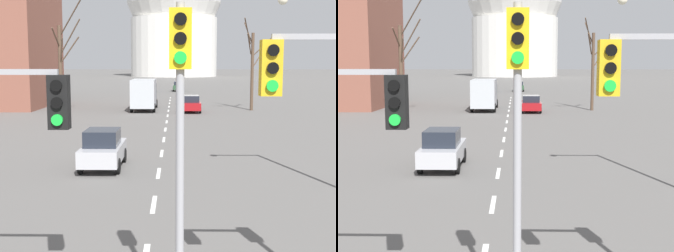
% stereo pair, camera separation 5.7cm
% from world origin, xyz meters
% --- Properties ---
extents(lane_stripe_2, '(0.16, 2.00, 0.01)m').
position_xyz_m(lane_stripe_2, '(0.00, 12.79, 0.00)').
color(lane_stripe_2, silver).
rests_on(lane_stripe_2, ground_plane).
extents(lane_stripe_3, '(0.16, 2.00, 0.01)m').
position_xyz_m(lane_stripe_3, '(0.00, 17.29, 0.00)').
color(lane_stripe_3, silver).
rests_on(lane_stripe_3, ground_plane).
extents(lane_stripe_4, '(0.16, 2.00, 0.01)m').
position_xyz_m(lane_stripe_4, '(0.00, 21.79, 0.00)').
color(lane_stripe_4, silver).
rests_on(lane_stripe_4, ground_plane).
extents(lane_stripe_5, '(0.16, 2.00, 0.01)m').
position_xyz_m(lane_stripe_5, '(0.00, 26.29, 0.00)').
color(lane_stripe_5, silver).
rests_on(lane_stripe_5, ground_plane).
extents(lane_stripe_6, '(0.16, 2.00, 0.01)m').
position_xyz_m(lane_stripe_6, '(0.00, 30.79, 0.00)').
color(lane_stripe_6, silver).
rests_on(lane_stripe_6, ground_plane).
extents(lane_stripe_7, '(0.16, 2.00, 0.01)m').
position_xyz_m(lane_stripe_7, '(0.00, 35.29, 0.00)').
color(lane_stripe_7, silver).
rests_on(lane_stripe_7, ground_plane).
extents(lane_stripe_8, '(0.16, 2.00, 0.01)m').
position_xyz_m(lane_stripe_8, '(0.00, 39.79, 0.00)').
color(lane_stripe_8, silver).
rests_on(lane_stripe_8, ground_plane).
extents(lane_stripe_9, '(0.16, 2.00, 0.01)m').
position_xyz_m(lane_stripe_9, '(0.00, 44.29, 0.00)').
color(lane_stripe_9, silver).
rests_on(lane_stripe_9, ground_plane).
extents(lane_stripe_10, '(0.16, 2.00, 0.01)m').
position_xyz_m(lane_stripe_10, '(0.00, 48.79, 0.00)').
color(lane_stripe_10, silver).
rests_on(lane_stripe_10, ground_plane).
extents(lane_stripe_11, '(0.16, 2.00, 0.01)m').
position_xyz_m(lane_stripe_11, '(0.00, 53.29, 0.00)').
color(lane_stripe_11, silver).
rests_on(lane_stripe_11, ground_plane).
extents(lane_stripe_12, '(0.16, 2.00, 0.01)m').
position_xyz_m(lane_stripe_12, '(0.00, 57.79, 0.00)').
color(lane_stripe_12, silver).
rests_on(lane_stripe_12, ground_plane).
extents(lane_stripe_13, '(0.16, 2.00, 0.01)m').
position_xyz_m(lane_stripe_13, '(0.00, 62.29, 0.00)').
color(lane_stripe_13, silver).
rests_on(lane_stripe_13, ground_plane).
extents(traffic_signal_centre_tall, '(0.36, 0.34, 5.66)m').
position_xyz_m(traffic_signal_centre_tall, '(0.80, 5.19, 3.92)').
color(traffic_signal_centre_tall, '#9E9EA3').
rests_on(traffic_signal_centre_tall, ground_plane).
extents(traffic_signal_near_right, '(2.09, 0.34, 5.39)m').
position_xyz_m(traffic_signal_near_right, '(3.51, 5.71, 4.09)').
color(traffic_signal_near_right, '#9E9EA3').
rests_on(traffic_signal_near_right, ground_plane).
extents(street_lamp_right, '(2.57, 0.36, 7.16)m').
position_xyz_m(street_lamp_right, '(6.38, 15.00, 4.52)').
color(street_lamp_right, '#9E9EA3').
rests_on(street_lamp_right, ground_plane).
extents(sedan_near_left, '(1.86, 4.15, 1.60)m').
position_xyz_m(sedan_near_left, '(-3.53, 76.91, 0.82)').
color(sedan_near_left, navy).
rests_on(sedan_near_left, ground_plane).
extents(sedan_near_right, '(1.78, 3.88, 1.78)m').
position_xyz_m(sedan_near_right, '(-2.54, 18.28, 0.88)').
color(sedan_near_right, '#B7B7BC').
rests_on(sedan_near_right, ground_plane).
extents(sedan_mid_centre, '(1.79, 4.13, 1.71)m').
position_xyz_m(sedan_mid_centre, '(1.15, 78.05, 0.86)').
color(sedan_mid_centre, '#2D4C33').
rests_on(sedan_mid_centre, ground_plane).
extents(sedan_far_left, '(1.97, 4.21, 1.64)m').
position_xyz_m(sedan_far_left, '(2.18, 43.06, 0.82)').
color(sedan_far_left, maroon).
rests_on(sedan_far_left, ground_plane).
extents(delivery_truck, '(2.44, 7.20, 3.14)m').
position_xyz_m(delivery_truck, '(-2.45, 44.90, 1.70)').
color(delivery_truck, '#333842').
rests_on(delivery_truck, ground_plane).
extents(bare_tree_left_near, '(2.83, 2.39, 10.73)m').
position_xyz_m(bare_tree_left_near, '(-10.26, 42.76, 4.78)').
color(bare_tree_left_near, brown).
rests_on(bare_tree_left_near, ground_plane).
extents(bare_tree_right_near, '(3.56, 5.02, 8.93)m').
position_xyz_m(bare_tree_right_near, '(8.41, 44.86, 4.48)').
color(bare_tree_right_near, brown).
rests_on(bare_tree_right_near, ground_plane).
extents(capitol_dome, '(35.70, 35.70, 50.42)m').
position_xyz_m(capitol_dome, '(0.00, 174.94, 24.56)').
color(capitol_dome, silver).
rests_on(capitol_dome, ground_plane).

